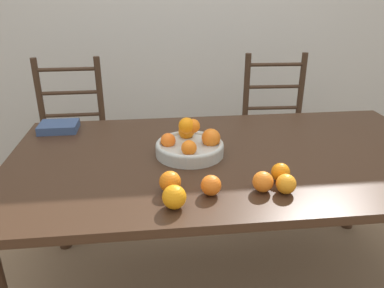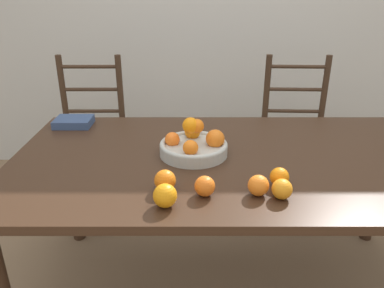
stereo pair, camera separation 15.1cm
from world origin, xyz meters
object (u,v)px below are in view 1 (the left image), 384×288
Objects in this scene: fruit_bowl at (190,145)px; orange_loose_4 at (170,182)px; orange_loose_0 at (263,182)px; orange_loose_3 at (281,172)px; orange_loose_5 at (286,184)px; book_stack at (59,127)px; orange_loose_1 at (211,185)px; chair_right at (276,135)px; orange_loose_2 at (174,197)px; chair_left at (72,144)px.

orange_loose_4 is at bearing -108.83° from fruit_bowl.
orange_loose_0 is 0.11m from orange_loose_3.
orange_loose_5 is (0.08, -0.02, -0.00)m from orange_loose_0.
book_stack is (-0.63, 0.36, -0.03)m from fruit_bowl.
fruit_bowl is at bearing 123.01° from orange_loose_0.
orange_loose_0 is at bearing -56.99° from fruit_bowl.
orange_loose_1 reaches higher than orange_loose_5.
orange_loose_5 is 0.07× the size of chair_right.
orange_loose_2 is at bearing -103.28° from fruit_bowl.
chair_left is at bearing 121.67° from orange_loose_1.
orange_loose_4 is at bearing -175.41° from orange_loose_3.
fruit_bowl is 0.29× the size of chair_left.
fruit_bowl is 3.63× the size of orange_loose_2.
orange_loose_1 is 0.93× the size of orange_loose_4.
chair_right reaches higher than fruit_bowl.
fruit_bowl is 3.77× the size of orange_loose_4.
book_stack is (-0.66, 0.70, -0.02)m from orange_loose_1.
book_stack is at bearing -158.29° from chair_right.
chair_right is at bearing 19.08° from book_stack.
chair_left is at bearing 115.31° from orange_loose_2.
orange_loose_0 is at bearing 1.01° from orange_loose_1.
chair_left is (-0.57, 1.12, -0.30)m from orange_loose_4.
chair_left is (-0.97, 1.17, -0.30)m from orange_loose_5.
orange_loose_5 reaches higher than book_stack.
orange_loose_2 reaches higher than orange_loose_0.
orange_loose_3 is 0.41m from orange_loose_4.
chair_right reaches higher than orange_loose_1.
orange_loose_5 is at bearing -50.57° from fruit_bowl.
book_stack is at bearing 150.15° from fruit_bowl.
chair_right is at bearing 50.23° from fruit_bowl.
orange_loose_4 is 0.42× the size of book_stack.
orange_loose_5 is 1.26m from chair_right.
fruit_bowl is 0.43m from orange_loose_2.
orange_loose_1 is at bearing -116.32° from chair_right.
orange_loose_3 is 0.99× the size of orange_loose_5.
orange_loose_3 is at bearing -34.13° from book_stack.
orange_loose_5 is (-0.01, -0.09, 0.00)m from orange_loose_3.
orange_loose_5 is (0.40, -0.06, -0.00)m from orange_loose_4.
orange_loose_5 is at bearing -96.55° from orange_loose_3.
chair_right is (0.77, 1.22, -0.30)m from orange_loose_2.
chair_left is (-0.90, 1.15, -0.30)m from orange_loose_0.
orange_loose_0 is 0.33m from orange_loose_4.
chair_right reaches higher than book_stack.
orange_loose_2 reaches higher than orange_loose_5.
chair_left is at bearing 129.90° from fruit_bowl.
chair_left reaches higher than orange_loose_5.
orange_loose_0 is 0.33m from orange_loose_2.
orange_loose_0 is 0.08m from orange_loose_5.
orange_loose_2 is 0.40m from orange_loose_5.
orange_loose_2 is at bearing -161.04° from orange_loose_3.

